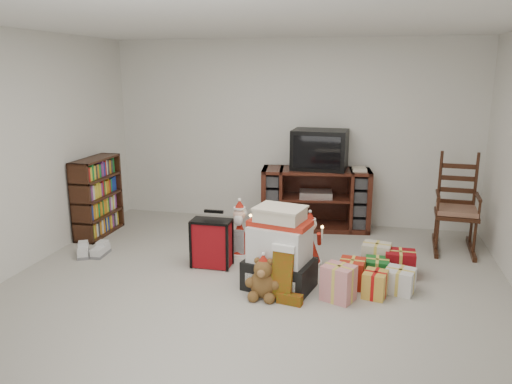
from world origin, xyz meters
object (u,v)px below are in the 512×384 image
(rocking_chair, at_px, (455,215))
(santa_figurine, at_px, (309,244))
(gift_pile, at_px, (280,254))
(bookshelf, at_px, (97,198))
(crt_television, at_px, (320,150))
(tv_stand, at_px, (316,199))
(mrs_claus_figurine, at_px, (240,234))
(gift_cluster, at_px, (373,273))
(red_suitcase, at_px, (212,243))
(teddy_bear, at_px, (264,280))
(sneaker_pair, at_px, (92,251))

(rocking_chair, xyz_separation_m, santa_figurine, (-1.62, -0.92, -0.17))
(santa_figurine, bearing_deg, gift_pile, -107.45)
(bookshelf, distance_m, santa_figurine, 2.84)
(bookshelf, relative_size, crt_television, 1.38)
(tv_stand, relative_size, mrs_claus_figurine, 2.25)
(rocking_chair, xyz_separation_m, gift_cluster, (-0.93, -1.32, -0.28))
(rocking_chair, height_order, santa_figurine, rocking_chair)
(mrs_claus_figurine, bearing_deg, gift_cluster, -19.20)
(bookshelf, bearing_deg, red_suitcase, -22.62)
(red_suitcase, xyz_separation_m, teddy_bear, (0.71, -0.62, -0.10))
(red_suitcase, bearing_deg, santa_figurine, 16.20)
(crt_television, bearing_deg, gift_pile, -91.82)
(gift_cluster, bearing_deg, mrs_claus_figurine, 160.80)
(teddy_bear, bearing_deg, sneaker_pair, 164.02)
(santa_figurine, height_order, crt_television, crt_television)
(gift_pile, distance_m, crt_television, 2.14)
(sneaker_pair, height_order, gift_cluster, gift_cluster)
(teddy_bear, xyz_separation_m, sneaker_pair, (-2.16, 0.62, -0.12))
(santa_figurine, height_order, gift_cluster, santa_figurine)
(teddy_bear, height_order, santa_figurine, santa_figurine)
(teddy_bear, height_order, sneaker_pair, teddy_bear)
(bookshelf, height_order, mrs_claus_figurine, bookshelf)
(red_suitcase, distance_m, sneaker_pair, 1.47)
(teddy_bear, xyz_separation_m, gift_cluster, (1.01, 0.52, -0.04))
(red_suitcase, relative_size, mrs_claus_figurine, 0.94)
(tv_stand, height_order, sneaker_pair, tv_stand)
(santa_figurine, xyz_separation_m, crt_television, (-0.05, 1.34, 0.84))
(rocking_chair, bearing_deg, mrs_claus_figurine, -158.03)
(crt_television, bearing_deg, bookshelf, -159.17)
(red_suitcase, relative_size, gift_cluster, 0.55)
(gift_pile, bearing_deg, bookshelf, 169.88)
(gift_pile, xyz_separation_m, sneaker_pair, (-2.27, 0.37, -0.30))
(bookshelf, bearing_deg, santa_figurine, -8.94)
(red_suitcase, bearing_deg, teddy_bear, -41.34)
(gift_pile, relative_size, sneaker_pair, 2.04)
(red_suitcase, bearing_deg, bookshelf, 157.19)
(bookshelf, xyz_separation_m, teddy_bear, (2.48, -1.36, -0.31))
(red_suitcase, bearing_deg, mrs_claus_figurine, 64.49)
(tv_stand, height_order, gift_pile, tv_stand)
(gift_cluster, bearing_deg, gift_pile, -163.53)
(teddy_bear, distance_m, sneaker_pair, 2.25)
(red_suitcase, relative_size, sneaker_pair, 1.57)
(gift_pile, distance_m, teddy_bear, 0.33)
(teddy_bear, relative_size, mrs_claus_figurine, 0.59)
(sneaker_pair, bearing_deg, red_suitcase, -18.67)
(mrs_claus_figurine, bearing_deg, red_suitcase, -115.32)
(gift_pile, bearing_deg, crt_television, 98.47)
(gift_pile, bearing_deg, rocking_chair, 53.86)
(tv_stand, relative_size, crt_television, 2.03)
(gift_cluster, bearing_deg, teddy_bear, -152.84)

